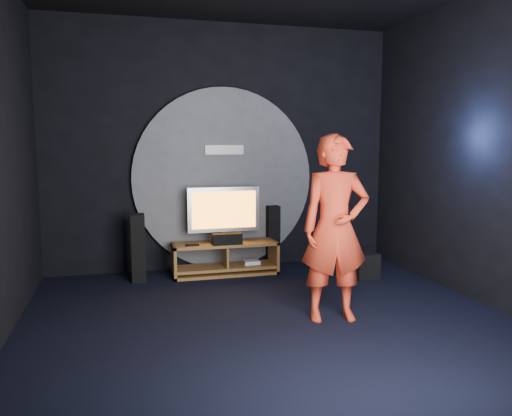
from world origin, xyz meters
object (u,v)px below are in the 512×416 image
(tower_speaker_left, at_px, (138,248))
(subwoofer, at_px, (365,265))
(media_console, at_px, (226,260))
(player, at_px, (335,228))
(tv, at_px, (224,212))
(tower_speaker_right, at_px, (273,236))

(tower_speaker_left, xyz_separation_m, subwoofer, (2.97, -0.59, -0.28))
(media_console, bearing_deg, subwoofer, -20.48)
(subwoofer, bearing_deg, player, -127.58)
(media_console, bearing_deg, tv, 95.83)
(tower_speaker_left, bearing_deg, tv, 7.00)
(tv, height_order, subwoofer, tv)
(tower_speaker_right, height_order, player, player)
(tower_speaker_left, relative_size, tower_speaker_right, 1.00)
(tower_speaker_left, height_order, subwoofer, tower_speaker_left)
(tower_speaker_left, bearing_deg, subwoofer, -11.25)
(tower_speaker_right, relative_size, player, 0.47)
(media_console, distance_m, tower_speaker_left, 1.21)
(media_console, distance_m, tv, 0.68)
(tower_speaker_left, xyz_separation_m, tower_speaker_right, (1.95, 0.38, 0.00))
(tv, bearing_deg, tower_speaker_left, -173.00)
(tv, relative_size, tower_speaker_left, 1.12)
(tower_speaker_left, distance_m, tower_speaker_right, 1.99)
(tv, relative_size, player, 0.53)
(tv, bearing_deg, subwoofer, -22.27)
(media_console, bearing_deg, tower_speaker_left, -176.27)
(media_console, xyz_separation_m, tower_speaker_left, (-1.18, -0.08, 0.26))
(tower_speaker_right, xyz_separation_m, player, (-0.04, -2.34, 0.50))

